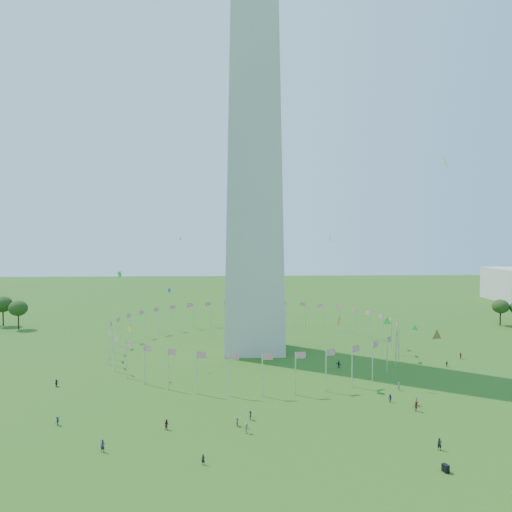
# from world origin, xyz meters

# --- Properties ---
(ground) EXTENTS (600.00, 600.00, 0.00)m
(ground) POSITION_xyz_m (0.00, 0.00, 0.00)
(ground) COLOR #255213
(ground) RESTS_ON ground
(washington_monument) EXTENTS (16.80, 16.80, 169.00)m
(washington_monument) POSITION_xyz_m (0.00, 50.00, 84.50)
(washington_monument) COLOR beige
(washington_monument) RESTS_ON ground
(flag_ring) EXTENTS (80.24, 80.24, 9.00)m
(flag_ring) POSITION_xyz_m (-0.00, 50.00, 4.50)
(flag_ring) COLOR silver
(flag_ring) RESTS_ON ground
(stroller) EXTENTS (1.08, 1.30, 1.23)m
(stroller) POSITION_xyz_m (23.78, -23.87, 0.62)
(stroller) COLOR black
(stroller) RESTS_ON ground
(crowd) EXTENTS (100.78, 77.39, 1.95)m
(crowd) POSITION_xyz_m (12.06, -0.64, 0.86)
(crowd) COLOR #20274C
(crowd) RESTS_ON ground
(kites_aloft) EXTENTS (106.48, 75.32, 40.78)m
(kites_aloft) POSITION_xyz_m (22.01, 20.25, 19.28)
(kites_aloft) COLOR green
(kites_aloft) RESTS_ON ground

